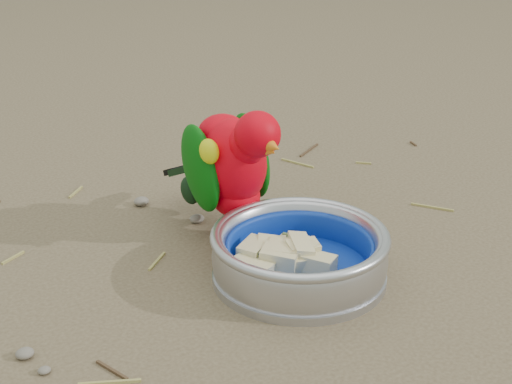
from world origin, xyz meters
TOP-DOWN VIEW (x-y plane):
  - ground at (0.00, 0.00)m, footprint 60.00×60.00m
  - food_bowl at (-0.02, 0.01)m, footprint 0.20×0.20m
  - bowl_wall at (-0.02, 0.01)m, footprint 0.20×0.20m
  - fruit_wedges at (-0.02, 0.01)m, footprint 0.12×0.12m
  - lory_parrot at (-0.03, 0.14)m, footprint 0.12×0.23m
  - ground_debris at (-0.03, 0.09)m, footprint 0.90×0.80m

SIDE VIEW (x-z plane):
  - ground at x=0.00m, z-range 0.00..0.00m
  - ground_debris at x=-0.03m, z-range 0.00..0.01m
  - food_bowl at x=-0.02m, z-range 0.00..0.02m
  - fruit_wedges at x=-0.02m, z-range 0.02..0.05m
  - bowl_wall at x=-0.02m, z-range 0.02..0.06m
  - lory_parrot at x=-0.03m, z-range 0.00..0.18m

